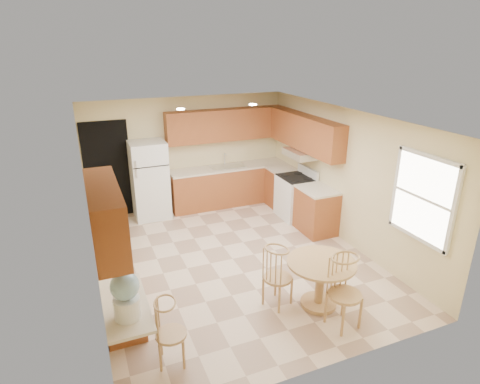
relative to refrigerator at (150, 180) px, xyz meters
name	(u,v)px	position (x,y,z in m)	size (l,w,h in m)	color
floor	(233,259)	(0.95, -2.40, -0.84)	(5.50, 5.50, 0.00)	beige
ceiling	(232,118)	(0.95, -2.40, 1.66)	(4.50, 5.50, 0.02)	white
wall_back	(188,153)	(0.95, 0.35, 0.41)	(4.50, 0.02, 2.50)	beige
wall_front	(326,278)	(0.95, -5.15, 0.41)	(4.50, 0.02, 2.50)	beige
wall_left	(89,214)	(-1.30, -2.40, 0.41)	(0.02, 5.50, 2.50)	beige
wall_right	(345,176)	(3.20, -2.40, 0.41)	(0.02, 5.50, 2.50)	beige
doorway	(108,170)	(-0.80, 0.34, 0.21)	(0.90, 0.02, 2.10)	black
base_cab_back	(229,186)	(1.83, 0.05, -0.40)	(2.75, 0.60, 0.87)	#9F5428
counter_back	(229,167)	(1.83, 0.05, 0.05)	(2.75, 0.63, 0.04)	beige
base_cab_right_a	(282,188)	(2.90, -0.54, -0.40)	(0.60, 0.59, 0.87)	#9F5428
counter_right_a	(282,169)	(2.90, -0.54, 0.05)	(0.63, 0.59, 0.04)	beige
base_cab_right_b	(316,211)	(2.90, -2.00, -0.40)	(0.60, 0.80, 0.87)	#9F5428
counter_right_b	(318,190)	(2.90, -2.00, 0.05)	(0.63, 0.80, 0.04)	beige
upper_cab_back	(226,125)	(1.83, 0.19, 1.01)	(2.75, 0.33, 0.70)	#9F5428
upper_cab_right	(305,132)	(3.04, -1.19, 1.01)	(0.33, 2.42, 0.70)	#9F5428
upper_cab_left	(106,216)	(-1.13, -4.00, 1.01)	(0.33, 1.40, 0.70)	#9F5428
sink	(228,166)	(1.80, 0.05, 0.08)	(0.78, 0.44, 0.01)	silver
range_hood	(301,154)	(2.95, -1.22, 0.58)	(0.50, 0.76, 0.14)	silver
desk_pedestal	(124,313)	(-1.05, -3.72, -0.48)	(0.48, 0.42, 0.72)	#9F5428
desk_top	(125,305)	(-1.05, -4.10, -0.09)	(0.50, 1.20, 0.04)	beige
window	(423,198)	(3.18, -4.25, 0.66)	(0.06, 1.12, 1.30)	white
can_light_a	(181,109)	(0.45, -1.20, 1.65)	(0.14, 0.14, 0.02)	white
can_light_b	(253,105)	(1.85, -1.20, 1.65)	(0.14, 0.14, 0.02)	white
refrigerator	(150,180)	(0.00, 0.00, 0.00)	(0.74, 0.72, 1.67)	white
stove	(296,197)	(2.88, -1.22, -0.37)	(0.65, 0.76, 1.09)	white
dining_table	(320,277)	(1.63, -4.10, -0.36)	(0.97, 0.97, 0.72)	tan
chair_table_a	(281,274)	(1.08, -3.94, -0.27)	(0.41, 0.53, 0.93)	tan
chair_table_b	(350,290)	(1.68, -4.70, -0.22)	(0.45, 0.45, 1.01)	tan
chair_desk	(172,331)	(-0.60, -4.46, -0.32)	(0.37, 0.48, 0.84)	tan
water_crock	(126,295)	(-1.05, -4.36, 0.23)	(0.31, 0.31, 0.65)	white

